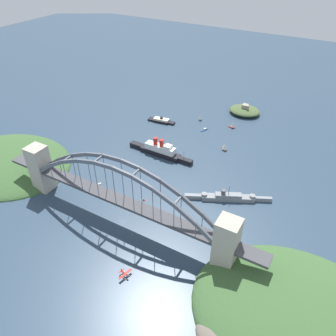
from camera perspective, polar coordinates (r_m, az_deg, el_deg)
The scene contains 15 objects.
ground_plane at distance 292.18m, azimuth -7.86°, elevation -9.21°, with size 1400.00×1400.00×0.00m, color #2D4256.
harbor_arch_bridge at distance 274.76m, azimuth -8.29°, elevation -5.44°, with size 250.68×15.70×63.18m.
headland_west_shore at distance 396.65m, azimuth -26.28°, elevation 0.57°, with size 143.84×118.52×17.88m.
headland_east_shore at distance 249.12m, azimuth 22.05°, elevation -23.88°, with size 151.59×119.73×30.62m.
ocean_liner at distance 367.99m, azimuth -1.38°, elevation 3.07°, with size 79.67×10.99×20.39m.
naval_cruiser at distance 313.55m, azimuth 10.25°, elevation -5.00°, with size 74.46×39.57×16.91m.
harbor_ferry_steamer at distance 437.54m, azimuth -1.17°, elevation 8.26°, with size 37.33×12.38×7.54m.
fort_island_mid_harbor at distance 470.71m, azimuth 13.17°, elevation 9.71°, with size 41.94×35.94×14.05m.
seaplane_taxiing_near_bridge at distance 253.96m, azimuth -7.52°, elevation -17.81°, with size 8.16×11.85×4.83m.
small_boat_0 at distance 443.19m, azimuth 5.64°, elevation 8.83°, with size 5.27×8.68×10.17m.
small_boat_1 at distance 421.95m, azimuth 6.39°, elevation 6.67°, with size 5.49×12.00×2.08m.
small_boat_2 at distance 430.56m, azimuth 11.19°, elevation 7.44°, with size 9.35×5.43×10.41m.
small_boat_3 at distance 333.80m, azimuth -11.91°, elevation -2.85°, with size 1.83×7.32×1.75m.
small_boat_4 at distance 382.35m, azimuth 9.83°, elevation 3.77°, with size 9.90×9.02×11.23m.
channel_marker_buoy at distance 309.58m, azimuth -4.24°, elevation -5.51°, with size 2.20×2.20×2.75m.
Camera 1 is at (135.73, -157.05, 205.62)m, focal length 35.11 mm.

